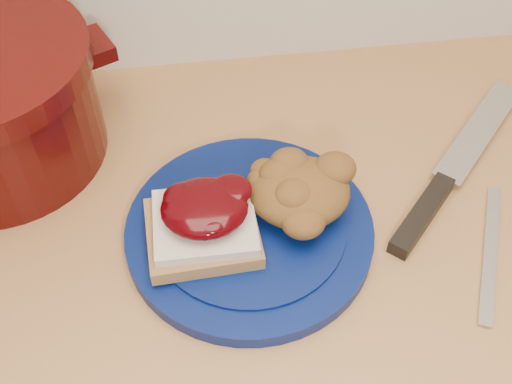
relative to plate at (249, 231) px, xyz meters
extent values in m
cylinder|color=#05134C|center=(0.00, 0.00, 0.00)|extent=(0.28, 0.28, 0.02)
cube|color=olive|center=(-0.05, -0.01, 0.02)|extent=(0.12, 0.10, 0.02)
cube|color=beige|center=(-0.05, -0.01, 0.04)|extent=(0.11, 0.09, 0.01)
ellipsoid|color=#310104|center=(-0.05, -0.01, 0.06)|extent=(0.09, 0.09, 0.03)
ellipsoid|color=brown|center=(0.06, 0.01, 0.04)|extent=(0.11, 0.10, 0.05)
cube|color=black|center=(0.19, 0.00, 0.00)|extent=(0.10, 0.10, 0.02)
cube|color=silver|center=(0.30, 0.12, 0.00)|extent=(0.17, 0.17, 0.00)
cube|color=silver|center=(0.25, -0.06, -0.01)|extent=(0.09, 0.17, 0.00)
cube|color=#380705|center=(-0.15, 0.23, 0.09)|extent=(0.05, 0.07, 0.02)
camera|label=1|loc=(-0.05, -0.41, 0.56)|focal=45.00mm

